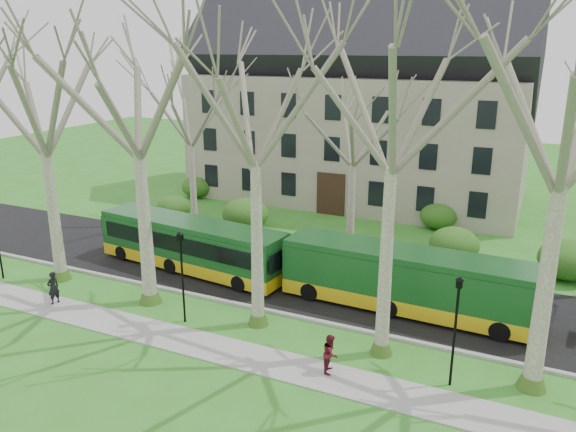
# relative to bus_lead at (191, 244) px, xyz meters

# --- Properties ---
(ground) EXTENTS (120.00, 120.00, 0.00)m
(ground) POSITION_rel_bus_lead_xyz_m (9.27, -4.44, -1.53)
(ground) COLOR #347421
(ground) RESTS_ON ground
(sidewalk) EXTENTS (70.00, 2.00, 0.06)m
(sidewalk) POSITION_rel_bus_lead_xyz_m (9.27, -6.94, -1.50)
(sidewalk) COLOR gray
(sidewalk) RESTS_ON ground
(road) EXTENTS (80.00, 8.00, 0.06)m
(road) POSITION_rel_bus_lead_xyz_m (9.27, 1.06, -1.50)
(road) COLOR black
(road) RESTS_ON ground
(curb) EXTENTS (80.00, 0.25, 0.14)m
(curb) POSITION_rel_bus_lead_xyz_m (9.27, -2.94, -1.46)
(curb) COLOR #A5A39E
(curb) RESTS_ON ground
(building) EXTENTS (26.50, 12.20, 16.00)m
(building) POSITION_rel_bus_lead_xyz_m (3.27, 19.56, 6.54)
(building) COLOR gray
(building) RESTS_ON ground
(tree_row_verge) EXTENTS (49.00, 7.00, 14.00)m
(tree_row_verge) POSITION_rel_bus_lead_xyz_m (9.27, -4.14, 5.47)
(tree_row_verge) COLOR gray
(tree_row_verge) RESTS_ON ground
(tree_row_far) EXTENTS (33.00, 7.00, 12.00)m
(tree_row_far) POSITION_rel_bus_lead_xyz_m (7.94, 6.56, 4.47)
(tree_row_far) COLOR gray
(tree_row_far) RESTS_ON ground
(lamp_row) EXTENTS (36.22, 0.22, 4.30)m
(lamp_row) POSITION_rel_bus_lead_xyz_m (9.27, -5.44, 1.05)
(lamp_row) COLOR black
(lamp_row) RESTS_ON ground
(hedges) EXTENTS (30.60, 8.60, 2.00)m
(hedges) POSITION_rel_bus_lead_xyz_m (4.61, 9.56, -0.53)
(hedges) COLOR #184F16
(hedges) RESTS_ON ground
(bus_lead) EXTENTS (11.92, 3.75, 2.93)m
(bus_lead) POSITION_rel_bus_lead_xyz_m (0.00, 0.00, 0.00)
(bus_lead) COLOR #154A1D
(bus_lead) RESTS_ON road
(bus_follow) EXTENTS (12.37, 2.95, 3.07)m
(bus_follow) POSITION_rel_bus_lead_xyz_m (12.38, 0.02, 0.07)
(bus_follow) COLOR #154A1D
(bus_follow) RESTS_ON road
(pedestrian_a) EXTENTS (0.52, 0.67, 1.65)m
(pedestrian_a) POSITION_rel_bus_lead_xyz_m (-3.61, -6.62, -0.64)
(pedestrian_a) COLOR black
(pedestrian_a) RESTS_ON sidewalk
(pedestrian_b) EXTENTS (0.72, 0.85, 1.56)m
(pedestrian_b) POSITION_rel_bus_lead_xyz_m (10.88, -6.55, -0.68)
(pedestrian_b) COLOR #52121A
(pedestrian_b) RESTS_ON sidewalk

